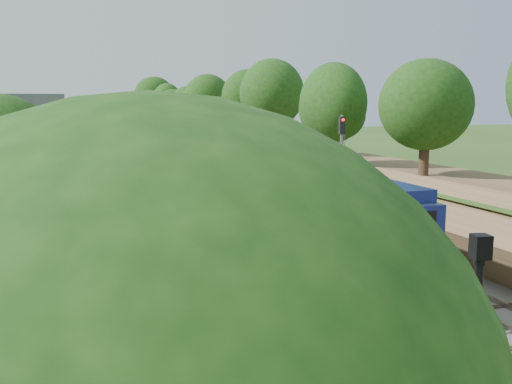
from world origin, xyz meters
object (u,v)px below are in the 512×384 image
object	(u,v)px
lamppost_far	(206,215)
signal_platform	(321,225)
signal_gantry	(173,127)
train	(133,141)
signal_farside	(341,157)
lamppost_mid	(473,377)

from	to	relation	value
lamppost_far	signal_platform	bearing A→B (deg)	-85.11
signal_gantry	signal_platform	distance (m)	50.91
signal_gantry	signal_platform	world-z (taller)	signal_gantry
signal_gantry	train	distance (m)	17.67
train	lamppost_far	size ratio (longest dim) A/B	33.99
signal_gantry	signal_farside	xyz separation A→B (m)	(3.73, -34.45, -0.66)
signal_gantry	signal_platform	size ratio (longest dim) A/B	1.52
signal_gantry	lamppost_mid	bearing A→B (deg)	-95.76
train	lamppost_far	world-z (taller)	train
lamppost_far	signal_farside	world-z (taller)	signal_farside
signal_gantry	lamppost_mid	distance (m)	58.26
lamppost_far	train	bearing A→B (deg)	86.22
signal_gantry	lamppost_far	distance (m)	40.71
train	lamppost_mid	size ratio (longest dim) A/B	29.09
signal_gantry	lamppost_far	size ratio (longest dim) A/B	2.07
signal_platform	train	bearing A→B (deg)	87.56
lamppost_mid	lamppost_far	size ratio (longest dim) A/B	1.17
lamppost_mid	signal_platform	size ratio (longest dim) A/B	0.86
lamppost_mid	signal_farside	distance (m)	25.40
train	signal_platform	world-z (taller)	signal_platform
signal_gantry	train	world-z (taller)	signal_gantry
train	signal_platform	distance (m)	68.00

